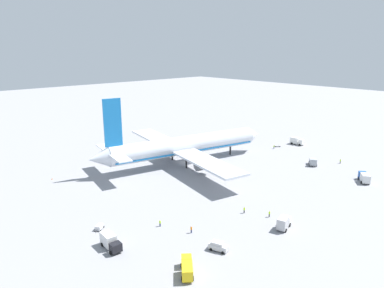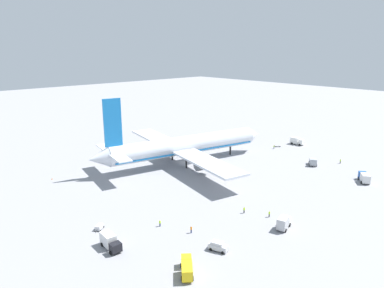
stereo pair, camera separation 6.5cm
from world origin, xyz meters
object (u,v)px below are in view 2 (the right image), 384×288
(service_truck_0, at_px, (313,162))
(service_truck_5, at_px, (364,177))
(service_truck_2, at_px, (284,222))
(ground_worker_3, at_px, (274,147))
(traffic_cone_2, at_px, (52,179))
(service_van, at_px, (218,246))
(ground_worker_1, at_px, (191,229))
(traffic_cone_0, at_px, (219,137))
(traffic_cone_1, at_px, (228,136))
(ground_worker_4, at_px, (244,210))
(service_truck_1, at_px, (110,241))
(ground_worker_2, at_px, (340,161))
(ground_worker_5, at_px, (160,223))
(ground_worker_0, at_px, (269,214))
(service_truck_3, at_px, (297,141))
(baggage_cart_0, at_px, (277,146))
(baggage_cart_1, at_px, (99,227))
(airliner, at_px, (183,146))
(service_truck_4, at_px, (187,268))

(service_truck_0, relative_size, service_truck_5, 0.83)
(service_truck_0, distance_m, service_truck_2, 52.97)
(ground_worker_3, distance_m, traffic_cone_2, 89.20)
(service_truck_0, distance_m, ground_worker_3, 24.03)
(service_van, height_order, ground_worker_1, service_van)
(service_truck_5, xyz_separation_m, ground_worker_3, (11.78, 42.52, -0.81))
(traffic_cone_0, bearing_deg, traffic_cone_1, -40.15)
(ground_worker_4, distance_m, traffic_cone_2, 64.57)
(service_truck_1, relative_size, service_van, 1.43)
(service_truck_5, distance_m, ground_worker_2, 19.03)
(service_truck_2, distance_m, service_truck_5, 45.62)
(ground_worker_1, distance_m, ground_worker_5, 8.22)
(service_van, xyz_separation_m, traffic_cone_0, (73.64, 68.29, -0.76))
(ground_worker_0, relative_size, ground_worker_4, 0.99)
(ground_worker_5, bearing_deg, service_truck_3, 11.29)
(service_truck_5, bearing_deg, ground_worker_2, 47.05)
(service_truck_1, xyz_separation_m, ground_worker_0, (37.31, -14.71, -0.77))
(service_truck_1, xyz_separation_m, traffic_cone_1, (93.66, 48.79, -1.34))
(baggage_cart_0, relative_size, ground_worker_0, 1.62)
(ground_worker_5, relative_size, traffic_cone_0, 3.00)
(service_van, relative_size, ground_worker_5, 2.72)
(service_truck_0, height_order, ground_worker_2, service_truck_0)
(ground_worker_4, bearing_deg, service_van, -157.29)
(service_truck_0, xyz_separation_m, traffic_cone_1, (9.69, 49.81, -1.12))
(ground_worker_4, bearing_deg, traffic_cone_1, 44.22)
(service_truck_0, bearing_deg, baggage_cart_1, 172.90)
(service_truck_0, distance_m, service_truck_5, 20.25)
(baggage_cart_0, relative_size, ground_worker_5, 1.65)
(service_truck_0, xyz_separation_m, baggage_cart_0, (12.27, 23.54, -1.13))
(service_van, bearing_deg, service_truck_5, -4.04)
(airliner, xyz_separation_m, service_truck_4, (-44.60, -51.42, -5.32))
(ground_worker_2, bearing_deg, service_truck_2, -167.00)
(service_truck_3, relative_size, service_truck_4, 0.96)
(service_van, distance_m, baggage_cart_1, 29.18)
(service_truck_5, bearing_deg, ground_worker_4, 165.29)
(service_truck_1, relative_size, service_truck_2, 1.18)
(airliner, relative_size, service_van, 15.82)
(ground_worker_0, bearing_deg, ground_worker_3, 33.50)
(service_truck_4, distance_m, ground_worker_2, 88.11)
(service_truck_1, xyz_separation_m, ground_worker_3, (92.12, 21.57, -0.80))
(service_truck_2, height_order, service_truck_5, service_truck_2)
(service_truck_5, height_order, baggage_cart_0, service_truck_5)
(service_truck_5, relative_size, ground_worker_0, 3.78)
(ground_worker_1, bearing_deg, service_truck_5, -12.38)
(baggage_cart_0, distance_m, ground_worker_3, 4.26)
(service_truck_3, xyz_separation_m, traffic_cone_1, (-11.86, 30.06, -1.43))
(service_truck_5, xyz_separation_m, ground_worker_2, (12.96, 13.92, -0.71))
(service_van, xyz_separation_m, traffic_cone_1, (77.28, 65.22, -0.76))
(baggage_cart_0, xyz_separation_m, baggage_cart_1, (-93.90, -13.37, 0.39))
(service_truck_1, distance_m, baggage_cart_1, 9.49)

